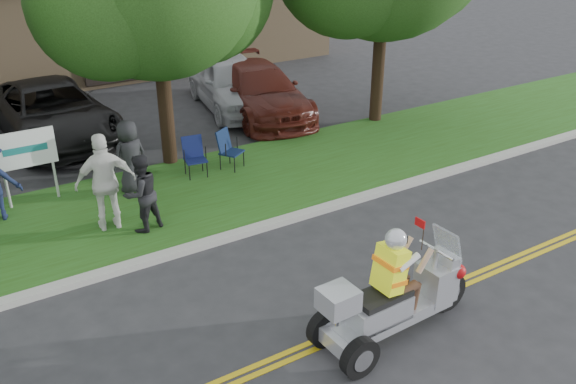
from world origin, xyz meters
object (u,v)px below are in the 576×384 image
spectator_adult_mid (141,193)px  spectator_adult_right (106,182)px  trike_scooter (392,301)px  lawn_chair_b (228,147)px  lawn_chair_a (194,154)px  parked_car_mid (52,112)px  parked_car_far_right (232,82)px  parked_car_right (259,91)px

spectator_adult_mid → spectator_adult_right: size_ratio=0.80×
trike_scooter → lawn_chair_b: 7.05m
lawn_chair_b → spectator_adult_mid: 3.45m
lawn_chair_b → spectator_adult_right: size_ratio=0.48×
spectator_adult_right → trike_scooter: bearing=123.2°
lawn_chair_a → parked_car_mid: (-2.22, 4.54, 0.15)m
trike_scooter → lawn_chair_b: trike_scooter is taller
parked_car_far_right → spectator_adult_right: bearing=-124.3°
trike_scooter → parked_car_mid: trike_scooter is taller
parked_car_far_right → parked_car_right: bearing=-60.4°
parked_car_mid → parked_car_far_right: parked_car_far_right is taller
lawn_chair_a → parked_car_right: 4.98m
lawn_chair_a → parked_car_mid: parked_car_mid is taller
lawn_chair_a → spectator_adult_mid: (-1.98, -1.98, 0.27)m
spectator_adult_right → parked_car_mid: (0.31, 6.09, -0.32)m
lawn_chair_a → spectator_adult_right: size_ratio=0.47×
trike_scooter → lawn_chair_a: (-0.09, 7.05, -0.03)m
lawn_chair_a → lawn_chair_b: bearing=4.9°
spectator_adult_right → parked_car_right: (6.20, 4.90, -0.33)m
lawn_chair_b → parked_car_far_right: bearing=29.9°
trike_scooter → parked_car_far_right: bearing=72.4°
spectator_adult_right → lawn_chair_a: bearing=-140.8°
parked_car_mid → spectator_adult_mid: bearing=-91.4°
trike_scooter → spectator_adult_mid: (-2.07, 5.08, 0.24)m
parked_car_mid → parked_car_far_right: size_ratio=1.14×
spectator_adult_mid → parked_car_far_right: (5.28, 6.39, -0.06)m
spectator_adult_mid → parked_car_right: spectator_adult_mid is taller
lawn_chair_b → parked_car_right: parked_car_right is taller
lawn_chair_b → parked_car_far_right: (2.42, 4.46, 0.20)m
lawn_chair_a → trike_scooter: bearing=-81.0°
lawn_chair_a → spectator_adult_mid: spectator_adult_mid is taller
lawn_chair_a → spectator_adult_mid: size_ratio=0.59×
trike_scooter → parked_car_right: bearing=69.0°
lawn_chair_b → parked_car_right: (2.80, 3.41, 0.12)m
parked_car_far_right → parked_car_mid: bearing=-171.2°
lawn_chair_b → spectator_adult_right: spectator_adult_right is taller
spectator_adult_right → lawn_chair_b: bearing=-148.5°
trike_scooter → parked_car_far_right: (3.21, 11.47, 0.19)m
lawn_chair_b → parked_car_right: 4.41m
lawn_chair_b → trike_scooter: bearing=-128.0°
lawn_chair_a → parked_car_far_right: bearing=61.5°
parked_car_mid → trike_scooter: bearing=-82.2°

